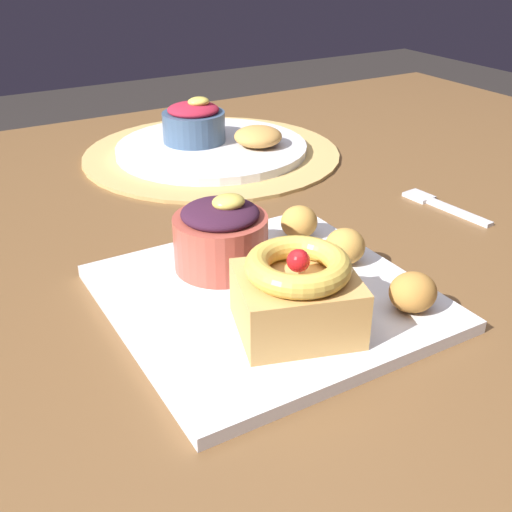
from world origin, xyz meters
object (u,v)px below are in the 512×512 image
(back_plate, at_px, (212,148))
(back_ramekin, at_px, (194,122))
(cake_slice, at_px, (297,293))
(berry_ramekin, at_px, (221,236))
(fork, at_px, (440,205))
(fritter_front, at_px, (413,292))
(fritter_back, at_px, (299,222))
(back_pastry, at_px, (258,136))
(front_plate, at_px, (267,297))
(fritter_middle, at_px, (345,246))

(back_plate, distance_m, back_ramekin, 0.05)
(cake_slice, bearing_deg, berry_ramekin, 91.61)
(back_ramekin, distance_m, fork, 0.39)
(cake_slice, distance_m, fritter_front, 0.11)
(cake_slice, distance_m, back_plate, 0.49)
(fritter_back, bearing_deg, fritter_front, -88.28)
(fritter_back, bearing_deg, back_pastry, 67.88)
(back_ramekin, bearing_deg, berry_ramekin, -111.53)
(front_plate, distance_m, fritter_front, 0.13)
(front_plate, relative_size, back_pastry, 3.82)
(cake_slice, height_order, back_plate, cake_slice)
(fritter_middle, xyz_separation_m, back_plate, (0.05, 0.39, -0.02))
(berry_ramekin, relative_size, back_ramekin, 0.97)
(back_ramekin, bearing_deg, fritter_middle, -94.64)
(fritter_back, height_order, back_plate, fritter_back)
(fritter_middle, relative_size, back_ramekin, 0.42)
(fritter_front, distance_m, back_pastry, 0.46)
(fritter_middle, distance_m, back_plate, 0.39)
(front_plate, bearing_deg, back_pastry, 60.63)
(fritter_back, bearing_deg, back_plate, 79.98)
(front_plate, bearing_deg, fritter_back, 42.15)
(front_plate, xyz_separation_m, cake_slice, (-0.01, -0.06, 0.04))
(fritter_back, bearing_deg, cake_slice, -124.54)
(berry_ramekin, relative_size, fork, 0.73)
(back_ramekin, bearing_deg, cake_slice, -105.90)
(fork, bearing_deg, fritter_middle, 103.74)
(fritter_middle, distance_m, back_pastry, 0.36)
(berry_ramekin, height_order, fritter_front, berry_ramekin)
(back_plate, relative_size, back_pastry, 4.02)
(fritter_front, bearing_deg, berry_ramekin, 124.94)
(front_plate, bearing_deg, fritter_middle, 5.82)
(fritter_front, height_order, fork, fritter_front)
(berry_ramekin, relative_size, fritter_middle, 2.31)
(fritter_front, relative_size, back_pastry, 0.60)
(fritter_middle, bearing_deg, front_plate, -174.18)
(cake_slice, bearing_deg, back_pastry, 63.34)
(fritter_front, height_order, fritter_back, same)
(front_plate, bearing_deg, cake_slice, -98.82)
(berry_ramekin, height_order, back_pastry, berry_ramekin)
(back_pastry, bearing_deg, back_ramekin, 136.24)
(cake_slice, bearing_deg, back_plate, 71.51)
(fritter_middle, bearing_deg, back_pastry, 73.13)
(fritter_middle, xyz_separation_m, back_ramekin, (0.03, 0.42, 0.02))
(berry_ramekin, xyz_separation_m, fritter_front, (0.11, -0.15, -0.02))
(back_ramekin, bearing_deg, back_plate, -59.48)
(back_ramekin, distance_m, back_pastry, 0.10)
(cake_slice, distance_m, fritter_middle, 0.13)
(fritter_back, height_order, fork, fritter_back)
(fork, bearing_deg, back_ramekin, 20.92)
(front_plate, distance_m, back_ramekin, 0.45)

